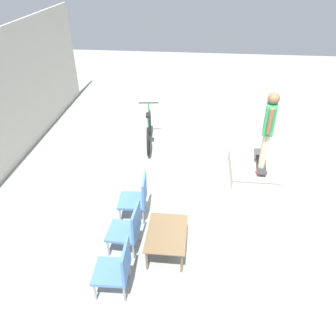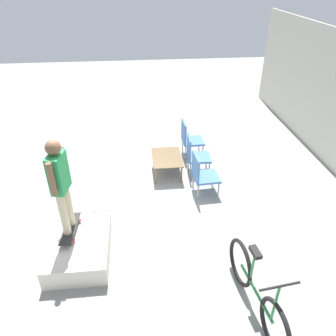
{
  "view_description": "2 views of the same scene",
  "coord_description": "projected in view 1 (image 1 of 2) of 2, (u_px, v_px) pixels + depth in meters",
  "views": [
    {
      "loc": [
        -5.06,
        0.58,
        4.41
      ],
      "look_at": [
        0.22,
        1.11,
        0.84
      ],
      "focal_mm": 35.0,
      "sensor_mm": 36.0,
      "label": 1
    },
    {
      "loc": [
        5.36,
        0.34,
        4.19
      ],
      "look_at": [
        0.02,
        0.9,
        0.85
      ],
      "focal_mm": 35.0,
      "sensor_mm": 36.0,
      "label": 2
    }
  ],
  "objects": [
    {
      "name": "patio_chair_center",
      "position": [
        128.0,
        228.0,
        5.51
      ],
      "size": [
        0.55,
        0.55,
        0.92
      ],
      "rotation": [
        0.0,
        0.0,
        3.09
      ],
      "color": "#99999E",
      "rests_on": "ground_plane"
    },
    {
      "name": "patio_chair_left",
      "position": [
        117.0,
        267.0,
        4.83
      ],
      "size": [
        0.54,
        0.54,
        0.92
      ],
      "rotation": [
        0.0,
        0.0,
        3.17
      ],
      "color": "#99999E",
      "rests_on": "ground_plane"
    },
    {
      "name": "skate_ramp_box",
      "position": [
        252.0,
        170.0,
        7.48
      ],
      "size": [
        1.41,
        0.99,
        0.39
      ],
      "color": "silver",
      "rests_on": "ground_plane"
    },
    {
      "name": "person_skater",
      "position": [
        269.0,
        125.0,
        6.64
      ],
      "size": [
        0.56,
        0.26,
        1.64
      ],
      "rotation": [
        0.0,
        0.0,
        -0.17
      ],
      "color": "#C6B793",
      "rests_on": "skateboard_on_ramp"
    },
    {
      "name": "ground_plane",
      "position": [
        222.0,
        211.0,
        6.59
      ],
      "size": [
        24.0,
        24.0,
        0.0
      ],
      "primitive_type": "plane",
      "color": "gray"
    },
    {
      "name": "patio_chair_right",
      "position": [
        137.0,
        196.0,
        6.21
      ],
      "size": [
        0.55,
        0.55,
        0.92
      ],
      "rotation": [
        0.0,
        0.0,
        3.21
      ],
      "color": "#99999E",
      "rests_on": "ground_plane"
    },
    {
      "name": "coffee_table",
      "position": [
        167.0,
        234.0,
        5.52
      ],
      "size": [
        0.95,
        0.67,
        0.44
      ],
      "color": "brown",
      "rests_on": "ground_plane"
    },
    {
      "name": "skateboard_on_ramp",
      "position": [
        261.0,
        165.0,
        7.18
      ],
      "size": [
        0.8,
        0.31,
        0.07
      ],
      "rotation": [
        0.0,
        0.0,
        -0.09
      ],
      "color": "#2D2D2D",
      "rests_on": "skate_ramp_box"
    },
    {
      "name": "bicycle",
      "position": [
        149.0,
        131.0,
        8.65
      ],
      "size": [
        1.79,
        0.52,
        1.02
      ],
      "rotation": [
        0.0,
        0.0,
        0.12
      ],
      "color": "black",
      "rests_on": "ground_plane"
    }
  ]
}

